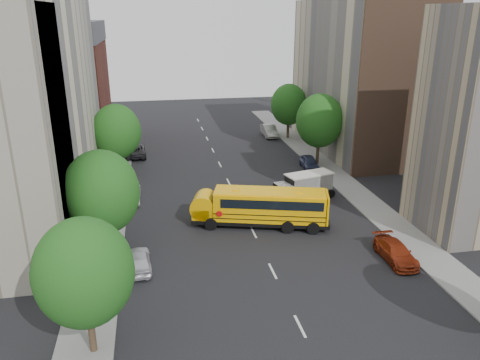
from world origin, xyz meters
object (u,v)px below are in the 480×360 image
object	(u,v)px
school_bus	(260,206)
street_tree_0	(84,273)
street_tree_2	(117,132)
parked_car_4	(309,162)
parked_car_1	(132,193)
safari_truck	(305,185)
parked_car_3	(396,252)
street_tree_4	(319,121)
street_tree_5	(289,105)
parked_car_2	(135,150)
parked_car_5	(269,131)
parked_car_0	(139,260)
street_tree_1	(101,193)

from	to	relation	value
school_bus	street_tree_0	bearing A→B (deg)	-115.42
street_tree_2	school_bus	xyz separation A→B (m)	(11.76, -14.77, -3.09)
street_tree_2	parked_car_4	xyz separation A→B (m)	(20.60, -1.27, -4.14)
street_tree_0	parked_car_1	bearing A→B (deg)	86.12
parked_car_4	safari_truck	bearing A→B (deg)	-106.96
safari_truck	parked_car_3	bearing A→B (deg)	-93.17
street_tree_4	parked_car_1	xyz separation A→B (m)	(-20.60, -7.35, -4.37)
street_tree_5	parked_car_3	world-z (taller)	street_tree_5
street_tree_0	parked_car_2	world-z (taller)	street_tree_0
school_bus	parked_car_3	world-z (taller)	school_bus
parked_car_1	parked_car_3	distance (m)	23.63
street_tree_2	parked_car_5	size ratio (longest dim) A/B	1.58
street_tree_2	parked_car_0	distance (m)	20.55
street_tree_0	parked_car_1	xyz separation A→B (m)	(1.40, 20.65, -3.93)
parked_car_2	parked_car_3	xyz separation A→B (m)	(18.40, -29.35, -0.09)
street_tree_1	street_tree_5	distance (m)	37.20
street_tree_4	parked_car_0	xyz separation A→B (m)	(-19.80, -20.00, -4.41)
street_tree_2	street_tree_5	size ratio (longest dim) A/B	1.03
street_tree_5	school_bus	world-z (taller)	street_tree_5
street_tree_4	parked_car_3	bearing A→B (deg)	-95.67
safari_truck	parked_car_4	distance (m)	9.10
street_tree_4	street_tree_0	bearing A→B (deg)	-128.16
street_tree_4	parked_car_5	distance (m)	14.49
parked_car_3	street_tree_2	bearing A→B (deg)	132.28
street_tree_1	parked_car_3	world-z (taller)	street_tree_1
parked_car_3	parked_car_4	distance (m)	20.92
parked_car_2	parked_car_3	size ratio (longest dim) A/B	1.19
parked_car_1	parked_car_2	xyz separation A→B (m)	(0.00, 14.53, 0.03)
parked_car_3	parked_car_5	size ratio (longest dim) A/B	0.91
safari_truck	parked_car_0	xyz separation A→B (m)	(-15.04, -10.30, -0.59)
safari_truck	parked_car_5	xyz separation A→B (m)	(2.56, 23.38, -0.45)
street_tree_5	parked_car_5	bearing A→B (deg)	142.75
street_tree_5	street_tree_1	bearing A→B (deg)	-126.25
street_tree_5	parked_car_0	world-z (taller)	street_tree_5
parked_car_3	parked_car_4	bearing A→B (deg)	88.33
street_tree_1	street_tree_2	xyz separation A→B (m)	(0.00, 18.00, -0.12)
safari_truck	parked_car_0	size ratio (longest dim) A/B	1.49
parked_car_0	parked_car_3	distance (m)	17.73
street_tree_4	parked_car_4	xyz separation A→B (m)	(-1.40, -1.27, -4.38)
street_tree_4	safari_truck	size ratio (longest dim) A/B	1.39
parked_car_2	street_tree_5	bearing A→B (deg)	-170.05
parked_car_5	street_tree_1	bearing A→B (deg)	-120.91
street_tree_0	parked_car_0	size ratio (longest dim) A/B	1.90
street_tree_4	parked_car_4	distance (m)	4.77
street_tree_1	street_tree_2	world-z (taller)	street_tree_1
street_tree_2	street_tree_5	world-z (taller)	street_tree_2
street_tree_2	street_tree_5	bearing A→B (deg)	28.61
street_tree_5	safari_truck	bearing A→B (deg)	-102.36
street_tree_0	street_tree_5	size ratio (longest dim) A/B	0.99
street_tree_4	safari_truck	distance (m)	11.47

